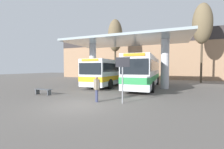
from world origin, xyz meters
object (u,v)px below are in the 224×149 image
Objects in this scene: waiting_bench_near_pillar at (43,91)px; transit_bus_left_bay at (110,72)px; pedestrian_waiting at (97,86)px; poplar_tree_behind_left at (202,24)px; transit_bus_center_bay at (145,71)px; poplar_tree_behind_right at (115,36)px; parked_car_street at (113,74)px; info_sign_platform at (123,70)px.

transit_bus_left_bay is at bearing 73.04° from waiting_bench_near_pillar.
poplar_tree_behind_left is at bearing 100.78° from pedestrian_waiting.
transit_bus_left_bay is 15.57m from poplar_tree_behind_left.
poplar_tree_behind_right is at bearing -52.17° from transit_bus_center_bay.
poplar_tree_behind_right is (-13.68, -0.05, -0.68)m from poplar_tree_behind_left.
pedestrian_waiting is 19.36m from parked_car_street.
transit_bus_left_bay is at bearing -73.65° from poplar_tree_behind_right.
transit_bus_left_bay is 0.86× the size of transit_bus_center_bay.
transit_bus_left_bay is 3.58× the size of info_sign_platform.
info_sign_platform is (0.07, -8.53, 0.16)m from transit_bus_center_bay.
poplar_tree_behind_right is at bearing -56.69° from parked_car_street.
pedestrian_waiting is at bearing 78.55° from transit_bus_center_bay.
pedestrian_waiting is at bearing 107.38° from transit_bus_left_bay.
waiting_bench_near_pillar is at bearing 73.22° from transit_bus_left_bay.
transit_bus_left_bay is at bearing -3.96° from transit_bus_center_bay.
poplar_tree_behind_right is at bearing 89.49° from waiting_bench_near_pillar.
pedestrian_waiting is at bearing -7.74° from waiting_bench_near_pillar.
transit_bus_left_bay is 2.22× the size of parked_car_street.
poplar_tree_behind_left reaches higher than pedestrian_waiting.
waiting_bench_near_pillar is 5.40m from pedestrian_waiting.
pedestrian_waiting is (-1.66, -0.25, -1.03)m from info_sign_platform.
transit_bus_left_bay is 9.98m from parked_car_street.
poplar_tree_behind_left is (6.86, 16.89, 6.65)m from info_sign_platform.
parked_car_street is (-7.79, 18.11, -1.00)m from info_sign_platform.
poplar_tree_behind_left is at bearing 0.20° from poplar_tree_behind_right.
poplar_tree_behind_right is at bearing 144.01° from pedestrian_waiting.
poplar_tree_behind_right reaches higher than transit_bus_center_bay.
transit_bus_center_bay is 1.08× the size of poplar_tree_behind_right.
parked_car_street is (-6.13, 18.37, 0.03)m from pedestrian_waiting.
pedestrian_waiting is 19.18m from poplar_tree_behind_right.
waiting_bench_near_pillar is 0.96× the size of pedestrian_waiting.
transit_bus_center_bay reaches higher than transit_bus_left_bay.
transit_bus_center_bay reaches higher than info_sign_platform.
poplar_tree_behind_left is 1.07× the size of poplar_tree_behind_right.
poplar_tree_behind_left reaches higher than transit_bus_left_bay.
poplar_tree_behind_left is 2.56× the size of parked_car_street.
poplar_tree_behind_left is (6.94, 8.36, 6.81)m from transit_bus_center_bay.
transit_bus_left_bay is at bearing 116.94° from info_sign_platform.
waiting_bench_near_pillar is (-2.52, -8.27, -1.40)m from transit_bus_left_bay.
poplar_tree_behind_left reaches higher than waiting_bench_near_pillar.
poplar_tree_behind_right is 2.40× the size of parked_car_street.
transit_bus_left_bay reaches higher than info_sign_platform.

